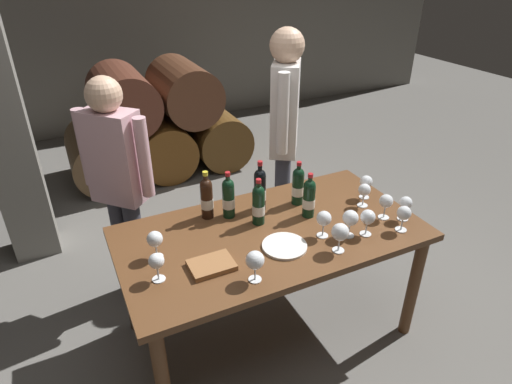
{
  "coord_description": "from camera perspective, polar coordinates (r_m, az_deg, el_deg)",
  "views": [
    {
      "loc": [
        -0.96,
        -1.78,
        2.14
      ],
      "look_at": [
        0.0,
        0.2,
        0.91
      ],
      "focal_mm": 30.44,
      "sensor_mm": 36.0,
      "label": 1
    }
  ],
  "objects": [
    {
      "name": "wine_glass_10",
      "position": [
        2.8,
        14.27,
        1.23
      ],
      "size": [
        0.08,
        0.08,
        0.15
      ],
      "color": "white",
      "rests_on": "dining_table"
    },
    {
      "name": "wine_bottle_2",
      "position": [
        2.66,
        5.54,
        0.85
      ],
      "size": [
        0.07,
        0.07,
        0.28
      ],
      "color": "black",
      "rests_on": "dining_table"
    },
    {
      "name": "wine_glass_5",
      "position": [
        2.53,
        18.86,
        -2.72
      ],
      "size": [
        0.08,
        0.08,
        0.15
      ],
      "color": "white",
      "rests_on": "dining_table"
    },
    {
      "name": "wine_glass_8",
      "position": [
        2.1,
        -12.95,
        -8.94
      ],
      "size": [
        0.08,
        0.08,
        0.15
      ],
      "color": "white",
      "rests_on": "dining_table"
    },
    {
      "name": "wine_glass_2",
      "position": [
        2.37,
        8.91,
        -3.53
      ],
      "size": [
        0.08,
        0.08,
        0.16
      ],
      "color": "white",
      "rests_on": "dining_table"
    },
    {
      "name": "wine_glass_11",
      "position": [
        2.4,
        12.3,
        -3.43
      ],
      "size": [
        0.09,
        0.09,
        0.16
      ],
      "color": "white",
      "rests_on": "dining_table"
    },
    {
      "name": "wine_bottle_5",
      "position": [
        2.52,
        -6.49,
        -0.76
      ],
      "size": [
        0.07,
        0.07,
        0.3
      ],
      "color": "black",
      "rests_on": "dining_table"
    },
    {
      "name": "wine_glass_1",
      "position": [
        2.27,
        11.0,
        -5.25
      ],
      "size": [
        0.09,
        0.09,
        0.16
      ],
      "color": "white",
      "rests_on": "dining_table"
    },
    {
      "name": "wine_glass_4",
      "position": [
        2.04,
        -0.14,
        -9.02
      ],
      "size": [
        0.09,
        0.09,
        0.16
      ],
      "color": "white",
      "rests_on": "dining_table"
    },
    {
      "name": "wine_bottle_0",
      "position": [
        2.54,
        6.98,
        -0.75
      ],
      "size": [
        0.07,
        0.07,
        0.28
      ],
      "color": "black",
      "rests_on": "dining_table"
    },
    {
      "name": "wine_bottle_1",
      "position": [
        2.57,
        0.52,
        0.37
      ],
      "size": [
        0.07,
        0.07,
        0.32
      ],
      "color": "black",
      "rests_on": "dining_table"
    },
    {
      "name": "wine_glass_0",
      "position": [
        2.24,
        -13.15,
        -6.12
      ],
      "size": [
        0.08,
        0.08,
        0.16
      ],
      "color": "white",
      "rests_on": "dining_table"
    },
    {
      "name": "wine_glass_7",
      "position": [
        2.71,
        14.02,
        0.21
      ],
      "size": [
        0.08,
        0.08,
        0.15
      ],
      "color": "white",
      "rests_on": "dining_table"
    },
    {
      "name": "taster_seated_left",
      "position": [
        2.79,
        -17.67,
        1.9
      ],
      "size": [
        0.37,
        0.38,
        1.54
      ],
      "color": "#383842",
      "rests_on": "ground_plane"
    },
    {
      "name": "wine_bottle_4",
      "position": [
        2.52,
        -3.64,
        -0.73
      ],
      "size": [
        0.07,
        0.07,
        0.29
      ],
      "color": "black",
      "rests_on": "dining_table"
    },
    {
      "name": "sommelier_presenting",
      "position": [
        3.11,
        3.75,
        8.56
      ],
      "size": [
        0.33,
        0.43,
        1.72
      ],
      "color": "#383842",
      "rests_on": "ground_plane"
    },
    {
      "name": "cellar_back_wall",
      "position": [
        6.1,
        -17.86,
        21.02
      ],
      "size": [
        10.0,
        0.24,
        2.8
      ],
      "primitive_type": "cube",
      "color": "slate",
      "rests_on": "ground_plane"
    },
    {
      "name": "wine_glass_3",
      "position": [
        2.43,
        14.48,
        -3.28
      ],
      "size": [
        0.08,
        0.08,
        0.16
      ],
      "color": "white",
      "rests_on": "dining_table"
    },
    {
      "name": "barrel_stack",
      "position": [
        4.76,
        -12.84,
        8.62
      ],
      "size": [
        1.86,
        0.9,
        1.15
      ],
      "color": "brown",
      "rests_on": "ground_plane"
    },
    {
      "name": "tasting_notebook",
      "position": [
        2.19,
        -5.86,
        -9.54
      ],
      "size": [
        0.22,
        0.16,
        0.03
      ],
      "primitive_type": "cube",
      "rotation": [
        0.0,
        0.0,
        0.0
      ],
      "color": "#936038",
      "rests_on": "dining_table"
    },
    {
      "name": "wine_bottle_3",
      "position": [
        2.45,
        0.33,
        -1.62
      ],
      "size": [
        0.07,
        0.07,
        0.28
      ],
      "color": "black",
      "rests_on": "dining_table"
    },
    {
      "name": "serving_plate",
      "position": [
        2.32,
        3.77,
        -7.09
      ],
      "size": [
        0.24,
        0.24,
        0.01
      ],
      "primitive_type": "cylinder",
      "color": "white",
      "rests_on": "dining_table"
    },
    {
      "name": "wine_glass_9",
      "position": [
        2.63,
        19.05,
        -1.45
      ],
      "size": [
        0.07,
        0.07,
        0.15
      ],
      "color": "white",
      "rests_on": "dining_table"
    },
    {
      "name": "dining_table",
      "position": [
        2.5,
        2.02,
        -6.86
      ],
      "size": [
        1.7,
        0.9,
        0.76
      ],
      "color": "brown",
      "rests_on": "ground_plane"
    },
    {
      "name": "ground_plane",
      "position": [
        2.94,
        1.78,
        -17.44
      ],
      "size": [
        14.0,
        14.0,
        0.0
      ],
      "primitive_type": "plane",
      "color": "#66635E"
    },
    {
      "name": "wine_glass_6",
      "position": [
        2.61,
        16.72,
        -1.24
      ],
      "size": [
        0.08,
        0.08,
        0.15
      ],
      "color": "white",
      "rests_on": "dining_table"
    }
  ]
}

